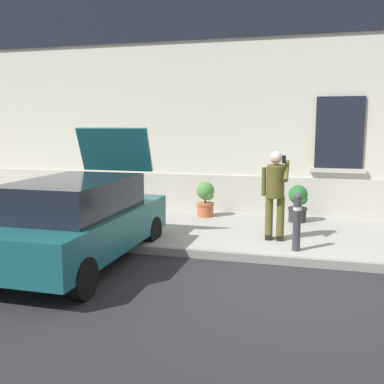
# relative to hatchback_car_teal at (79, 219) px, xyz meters

# --- Properties ---
(ground_plane) EXTENTS (80.00, 80.00, 0.00)m
(ground_plane) POSITION_rel_hatchback_car_teal_xyz_m (3.34, -0.02, -0.80)
(ground_plane) COLOR #232326
(sidewalk) EXTENTS (24.00, 3.60, 0.15)m
(sidewalk) POSITION_rel_hatchback_car_teal_xyz_m (3.34, 2.78, -0.72)
(sidewalk) COLOR #99968E
(sidewalk) RESTS_ON ground
(curb_edge) EXTENTS (24.00, 0.12, 0.15)m
(curb_edge) POSITION_rel_hatchback_car_teal_xyz_m (3.34, 0.92, -0.72)
(curb_edge) COLOR gray
(curb_edge) RESTS_ON ground
(building_facade) EXTENTS (24.00, 1.52, 7.50)m
(building_facade) POSITION_rel_hatchback_car_teal_xyz_m (3.35, 5.26, 2.93)
(building_facade) COLOR beige
(building_facade) RESTS_ON ground
(hatchback_car_teal) EXTENTS (1.80, 4.07, 2.34)m
(hatchback_car_teal) POSITION_rel_hatchback_car_teal_xyz_m (0.00, 0.00, 0.00)
(hatchback_car_teal) COLOR #165156
(hatchback_car_teal) RESTS_ON ground
(bollard_near_person) EXTENTS (0.15, 0.15, 1.04)m
(bollard_near_person) POSITION_rel_hatchback_car_teal_xyz_m (3.57, 1.33, -0.09)
(bollard_near_person) COLOR #333338
(bollard_near_person) RESTS_ON sidewalk
(person_on_phone) EXTENTS (0.51, 0.48, 1.75)m
(person_on_phone) POSITION_rel_hatchback_car_teal_xyz_m (3.13, 1.95, 0.35)
(person_on_phone) COLOR #514C1E
(person_on_phone) RESTS_ON sidewalk
(planter_cream) EXTENTS (0.44, 0.44, 0.86)m
(planter_cream) POSITION_rel_hatchback_car_teal_xyz_m (-0.91, 3.97, -0.19)
(planter_cream) COLOR beige
(planter_cream) RESTS_ON sidewalk
(planter_terracotta) EXTENTS (0.44, 0.44, 0.86)m
(planter_terracotta) POSITION_rel_hatchback_car_teal_xyz_m (1.30, 3.81, -0.19)
(planter_terracotta) COLOR #B25B38
(planter_terracotta) RESTS_ON sidewalk
(planter_charcoal) EXTENTS (0.44, 0.44, 0.86)m
(planter_charcoal) POSITION_rel_hatchback_car_teal_xyz_m (3.51, 3.78, -0.19)
(planter_charcoal) COLOR #2D2D30
(planter_charcoal) RESTS_ON sidewalk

